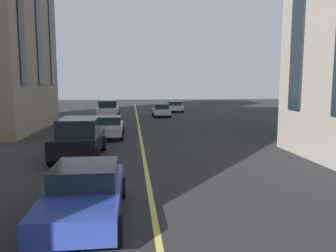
% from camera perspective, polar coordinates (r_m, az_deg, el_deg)
% --- Properties ---
extents(lane_centre_line, '(80.00, 0.16, 0.01)m').
position_cam_1_polar(lane_centre_line, '(18.10, -4.62, -3.60)').
color(lane_centre_line, '#D8C64C').
rests_on(lane_centre_line, ground_plane).
extents(car_white_near, '(3.90, 1.89, 1.40)m').
position_cam_1_polar(car_white_near, '(35.12, -1.22, 2.81)').
color(car_white_near, silver).
rests_on(car_white_near, ground_plane).
extents(car_white_mid, '(4.70, 2.14, 1.88)m').
position_cam_1_polar(car_white_mid, '(33.39, -10.56, 2.93)').
color(car_white_mid, silver).
rests_on(car_white_mid, ground_plane).
extents(car_white_trailing, '(4.40, 1.95, 1.37)m').
position_cam_1_polar(car_white_trailing, '(41.56, 1.11, 3.50)').
color(car_white_trailing, silver).
rests_on(car_white_trailing, ground_plane).
extents(car_blue_parked_a, '(4.40, 1.95, 1.37)m').
position_cam_1_polar(car_blue_parked_a, '(8.61, -14.46, -11.20)').
color(car_blue_parked_a, navy).
rests_on(car_blue_parked_a, ground_plane).
extents(car_black_far, '(4.70, 2.14, 1.88)m').
position_cam_1_polar(car_black_far, '(15.63, -15.41, -1.96)').
color(car_black_far, black).
rests_on(car_black_far, ground_plane).
extents(car_silver_parked_b, '(4.40, 1.95, 1.37)m').
position_cam_1_polar(car_silver_parked_b, '(21.47, -10.47, -0.10)').
color(car_silver_parked_b, '#B7BABF').
rests_on(car_silver_parked_b, ground_plane).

